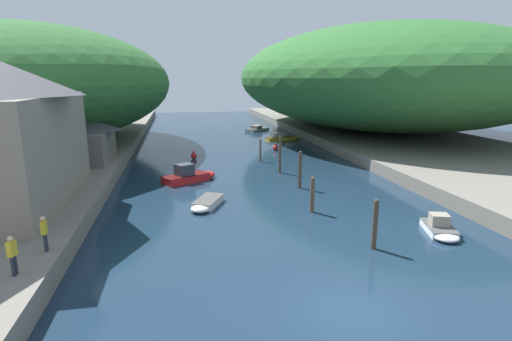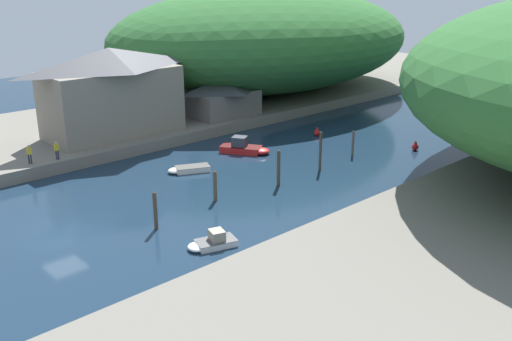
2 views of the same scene
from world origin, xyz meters
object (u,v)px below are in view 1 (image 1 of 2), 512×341
at_px(boat_far_right_bank, 259,129).
at_px(boat_mid_channel, 206,204).
at_px(waterfront_building, 6,132).
at_px(person_on_quay, 44,231).
at_px(boat_cabin_cruiser, 283,138).
at_px(channel_buoy_near, 194,155).
at_px(person_by_boathouse, 12,253).
at_px(boat_white_cruiser, 441,229).
at_px(boathouse_shed, 76,137).
at_px(channel_buoy_far, 275,147).
at_px(boat_open_rowboat, 190,176).

relative_size(boat_far_right_bank, boat_mid_channel, 1.30).
distance_m(waterfront_building, person_on_quay, 9.78).
distance_m(boat_cabin_cruiser, channel_buoy_near, 17.90).
bearing_deg(boat_mid_channel, channel_buoy_near, -64.66).
bearing_deg(waterfront_building, person_by_boathouse, -70.68).
bearing_deg(waterfront_building, boat_white_cruiser, -16.05).
height_order(boat_far_right_bank, boat_mid_channel, boat_far_right_bank).
relative_size(boat_white_cruiser, channel_buoy_near, 3.47).
xyz_separation_m(waterfront_building, boat_white_cruiser, (25.18, -7.24, -5.38)).
bearing_deg(boathouse_shed, channel_buoy_near, 22.12).
bearing_deg(boathouse_shed, channel_buoy_far, 20.04).
bearing_deg(person_by_boathouse, waterfront_building, 35.43).
bearing_deg(person_on_quay, channel_buoy_far, -34.52).
distance_m(waterfront_building, boat_white_cruiser, 26.74).
relative_size(waterfront_building, boat_mid_channel, 3.62).
xyz_separation_m(boat_white_cruiser, channel_buoy_far, (-2.96, 28.54, 0.07)).
height_order(boat_open_rowboat, channel_buoy_far, boat_open_rowboat).
relative_size(boat_open_rowboat, person_by_boathouse, 3.06).
distance_m(boat_far_right_bank, person_by_boathouse, 54.74).
xyz_separation_m(boat_far_right_bank, boat_cabin_cruiser, (1.53, -10.73, -0.03)).
relative_size(waterfront_building, channel_buoy_near, 14.19).
bearing_deg(boat_open_rowboat, channel_buoy_far, 109.42).
distance_m(boat_cabin_cruiser, boat_open_rowboat, 25.89).
distance_m(boat_mid_channel, person_on_quay, 11.75).
height_order(boat_far_right_bank, channel_buoy_far, channel_buoy_far).
bearing_deg(channel_buoy_far, boathouse_shed, -159.96).
relative_size(boat_cabin_cruiser, boat_mid_channel, 1.37).
xyz_separation_m(boathouse_shed, boat_white_cruiser, (24.39, -20.72, -3.10)).
xyz_separation_m(waterfront_building, channel_buoy_near, (11.92, 18.01, -5.31)).
relative_size(boat_cabin_cruiser, channel_buoy_near, 5.39).
bearing_deg(boat_open_rowboat, person_by_boathouse, -53.13).
bearing_deg(boathouse_shed, person_by_boathouse, -83.18).
bearing_deg(boat_mid_channel, boat_cabin_cruiser, -89.66).
distance_m(boat_white_cruiser, boat_mid_channel, 15.19).
xyz_separation_m(boat_cabin_cruiser, boat_open_rowboat, (-14.25, -21.62, 0.20)).
distance_m(waterfront_building, boat_mid_channel, 13.23).
relative_size(waterfront_building, boathouse_shed, 1.71).
xyz_separation_m(boat_cabin_cruiser, person_by_boathouse, (-21.84, -40.08, 1.85)).
distance_m(channel_buoy_near, person_by_boathouse, 29.61).
height_order(waterfront_building, channel_buoy_near, waterfront_building).
height_order(boat_white_cruiser, boat_open_rowboat, boat_open_rowboat).
xyz_separation_m(boat_cabin_cruiser, person_on_quay, (-21.31, -37.81, 1.85)).
distance_m(boathouse_shed, person_on_quay, 21.88).
bearing_deg(boathouse_shed, boat_far_right_bank, 49.34).
relative_size(boat_far_right_bank, boat_white_cruiser, 1.48).
bearing_deg(boat_open_rowboat, boat_mid_channel, -24.63).
bearing_deg(boat_cabin_cruiser, boat_far_right_bank, 174.66).
xyz_separation_m(boat_cabin_cruiser, channel_buoy_near, (-13.55, -11.70, 0.11)).
xyz_separation_m(boat_far_right_bank, boat_open_rowboat, (-12.72, -32.35, 0.17)).
xyz_separation_m(boathouse_shed, person_by_boathouse, (2.85, -23.85, -1.29)).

